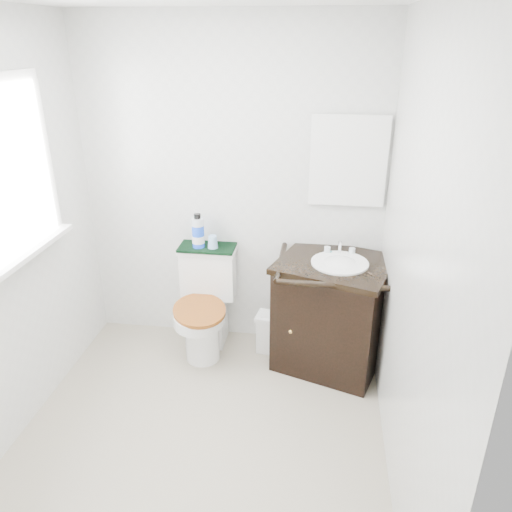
% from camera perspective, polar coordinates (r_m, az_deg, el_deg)
% --- Properties ---
extents(floor, '(2.40, 2.40, 0.00)m').
position_cam_1_polar(floor, '(3.22, -6.46, -20.12)').
color(floor, '#A29C83').
rests_on(floor, ground).
extents(wall_back, '(2.40, 0.00, 2.40)m').
position_cam_1_polar(wall_back, '(3.64, -2.81, 7.42)').
color(wall_back, silver).
rests_on(wall_back, ground).
extents(wall_front, '(2.40, 0.00, 2.40)m').
position_cam_1_polar(wall_front, '(1.60, -19.35, -18.06)').
color(wall_front, silver).
rests_on(wall_front, ground).
extents(wall_right, '(0.00, 2.40, 2.40)m').
position_cam_1_polar(wall_right, '(2.50, 17.45, -1.68)').
color(wall_right, silver).
rests_on(wall_right, ground).
extents(window, '(0.02, 0.70, 0.90)m').
position_cam_1_polar(window, '(3.10, -26.53, 8.68)').
color(window, white).
rests_on(window, wall_left).
extents(mirror, '(0.50, 0.02, 0.60)m').
position_cam_1_polar(mirror, '(3.50, 10.50, 10.60)').
color(mirror, silver).
rests_on(mirror, wall_back).
extents(toilet, '(0.48, 0.67, 0.78)m').
position_cam_1_polar(toilet, '(3.81, -5.75, -5.94)').
color(toilet, white).
rests_on(toilet, floor).
extents(vanity, '(0.90, 0.83, 0.92)m').
position_cam_1_polar(vanity, '(3.62, 8.67, -6.22)').
color(vanity, black).
rests_on(vanity, floor).
extents(trash_bin, '(0.24, 0.20, 0.31)m').
position_cam_1_polar(trash_bin, '(3.85, 1.70, -8.74)').
color(trash_bin, white).
rests_on(trash_bin, floor).
extents(towel, '(0.42, 0.22, 0.02)m').
position_cam_1_polar(towel, '(3.71, -5.61, 0.99)').
color(towel, black).
rests_on(towel, toilet).
extents(mouthwash_bottle, '(0.09, 0.09, 0.26)m').
position_cam_1_polar(mouthwash_bottle, '(3.66, -6.64, 2.74)').
color(mouthwash_bottle, blue).
rests_on(mouthwash_bottle, towel).
extents(cup, '(0.08, 0.08, 0.09)m').
position_cam_1_polar(cup, '(3.66, -4.97, 1.64)').
color(cup, '#8AB7E3').
rests_on(cup, towel).
extents(soap_bar, '(0.07, 0.04, 0.02)m').
position_cam_1_polar(soap_bar, '(3.56, 8.27, 0.47)').
color(soap_bar, '#187276').
rests_on(soap_bar, vanity).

